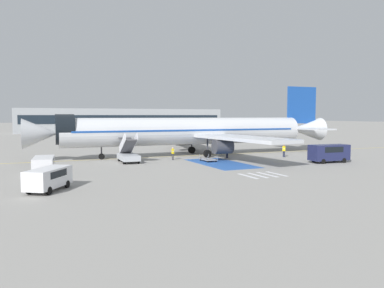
% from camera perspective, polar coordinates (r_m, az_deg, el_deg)
% --- Properties ---
extents(ground_plane, '(600.00, 600.00, 0.00)m').
position_cam_1_polar(ground_plane, '(57.27, -1.64, -1.80)').
color(ground_plane, gray).
extents(apron_leadline_yellow, '(81.37, 4.22, 0.01)m').
position_cam_1_polar(apron_leadline_yellow, '(57.27, -0.50, -1.79)').
color(apron_leadline_yellow, gold).
rests_on(apron_leadline_yellow, ground_plane).
extents(apron_stand_patch_blue, '(5.44, 11.65, 0.01)m').
position_cam_1_polar(apron_stand_patch_blue, '(48.25, 4.41, -2.96)').
color(apron_stand_patch_blue, '#2856A8').
rests_on(apron_stand_patch_blue, ground_plane).
extents(apron_walkway_bar_0, '(0.44, 3.60, 0.01)m').
position_cam_1_polar(apron_walkway_bar_0, '(38.53, 8.50, -4.86)').
color(apron_walkway_bar_0, silver).
rests_on(apron_walkway_bar_0, ground_plane).
extents(apron_walkway_bar_1, '(0.44, 3.60, 0.01)m').
position_cam_1_polar(apron_walkway_bar_1, '(39.19, 9.97, -4.72)').
color(apron_walkway_bar_1, silver).
rests_on(apron_walkway_bar_1, ground_plane).
extents(apron_walkway_bar_2, '(0.44, 3.60, 0.01)m').
position_cam_1_polar(apron_walkway_bar_2, '(39.88, 11.40, -4.59)').
color(apron_walkway_bar_2, silver).
rests_on(apron_walkway_bar_2, ground_plane).
extents(apron_walkway_bar_3, '(0.44, 3.60, 0.01)m').
position_cam_1_polar(apron_walkway_bar_3, '(40.58, 12.78, -4.45)').
color(apron_walkway_bar_3, silver).
rests_on(apron_walkway_bar_3, ground_plane).
extents(airliner, '(48.21, 37.24, 11.05)m').
position_cam_1_polar(airliner, '(57.22, 0.08, 1.98)').
color(airliner, silver).
rests_on(airliner, ground_plane).
extents(boarding_stairs_forward, '(2.43, 5.32, 3.99)m').
position_cam_1_polar(boarding_stairs_forward, '(49.85, -9.68, -1.64)').
color(boarding_stairs_forward, '#ADB2BA').
rests_on(boarding_stairs_forward, ground_plane).
extents(fuel_tanker, '(3.71, 10.69, 3.21)m').
position_cam_1_polar(fuel_tanker, '(85.12, -2.90, 1.31)').
color(fuel_tanker, '#38383D').
rests_on(fuel_tanker, ground_plane).
extents(service_van_0, '(2.52, 5.07, 1.84)m').
position_cam_1_polar(service_van_0, '(41.86, -21.67, -2.85)').
color(service_van_0, silver).
rests_on(service_van_0, ground_plane).
extents(service_van_1, '(4.12, 4.89, 1.86)m').
position_cam_1_polar(service_van_1, '(32.80, -21.03, -4.73)').
color(service_van_1, silver).
rests_on(service_van_1, ground_plane).
extents(service_van_2, '(5.41, 2.45, 2.34)m').
position_cam_1_polar(service_van_2, '(52.07, 20.15, -1.15)').
color(service_van_2, '#1E234C').
rests_on(service_van_2, ground_plane).
extents(baggage_cart, '(1.53, 2.62, 0.87)m').
position_cam_1_polar(baggage_cart, '(50.38, 2.48, -2.35)').
color(baggage_cart, gray).
rests_on(baggage_cart, ground_plane).
extents(ground_crew_0, '(0.25, 0.44, 1.80)m').
position_cam_1_polar(ground_crew_0, '(51.76, -2.94, -1.30)').
color(ground_crew_0, '#2D2D33').
rests_on(ground_crew_0, ground_plane).
extents(ground_crew_1, '(0.45, 0.48, 1.84)m').
position_cam_1_polar(ground_crew_1, '(56.98, 13.84, -0.87)').
color(ground_crew_1, '#191E38').
rests_on(ground_crew_1, ground_plane).
extents(ground_crew_2, '(0.40, 0.49, 1.71)m').
position_cam_1_polar(ground_crew_2, '(54.65, 5.37, -1.08)').
color(ground_crew_2, '#191E38').
rests_on(ground_crew_2, ground_plane).
extents(terminal_building, '(77.52, 12.10, 8.64)m').
position_cam_1_polar(terminal_building, '(146.23, -10.27, 3.59)').
color(terminal_building, '#9EA3A8').
rests_on(terminal_building, ground_plane).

